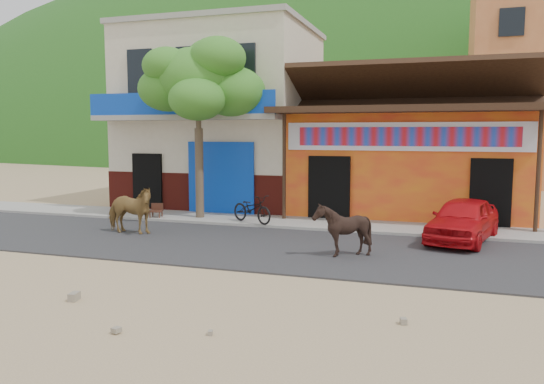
{
  "coord_description": "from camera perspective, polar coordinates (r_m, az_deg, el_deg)",
  "views": [
    {
      "loc": [
        3.24,
        -10.33,
        2.98
      ],
      "look_at": [
        -1.11,
        3.0,
        1.4
      ],
      "focal_mm": 35.0,
      "sensor_mm": 36.0,
      "label": 1
    }
  ],
  "objects": [
    {
      "name": "ground",
      "position": [
        11.23,
        0.65,
        -8.96
      ],
      "size": [
        120.0,
        120.0,
        0.0
      ],
      "primitive_type": "plane",
      "color": "#9E825B",
      "rests_on": "ground"
    },
    {
      "name": "road",
      "position": [
        13.56,
        3.84,
        -6.19
      ],
      "size": [
        60.0,
        5.0,
        0.04
      ],
      "primitive_type": "cube",
      "color": "#28282B",
      "rests_on": "ground"
    },
    {
      "name": "sidewalk",
      "position": [
        16.91,
        6.77,
        -3.56
      ],
      "size": [
        60.0,
        2.0,
        0.12
      ],
      "primitive_type": "cube",
      "color": "gray",
      "rests_on": "ground"
    },
    {
      "name": "dance_club",
      "position": [
        20.41,
        14.58,
        2.91
      ],
      "size": [
        8.0,
        6.0,
        3.6
      ],
      "primitive_type": "cube",
      "color": "orange",
      "rests_on": "ground"
    },
    {
      "name": "cafe_building",
      "position": [
        22.14,
        -5.22,
        7.75
      ],
      "size": [
        7.0,
        6.0,
        7.0
      ],
      "primitive_type": "cube",
      "color": "beige",
      "rests_on": "ground"
    },
    {
      "name": "hillside",
      "position": [
        80.9,
        16.07,
        12.59
      ],
      "size": [
        100.0,
        40.0,
        24.0
      ],
      "primitive_type": "ellipsoid",
      "color": "#194C14",
      "rests_on": "ground"
    },
    {
      "name": "tree",
      "position": [
        17.94,
        -7.89,
        6.81
      ],
      "size": [
        3.0,
        3.0,
        6.0
      ],
      "primitive_type": null,
      "color": "#2D721E",
      "rests_on": "sidewalk"
    },
    {
      "name": "cow_tan",
      "position": [
        15.96,
        -15.09,
        -1.89
      ],
      "size": [
        1.66,
        0.78,
        1.39
      ],
      "primitive_type": "imported",
      "rotation": [
        0.0,
        0.0,
        1.55
      ],
      "color": "olive",
      "rests_on": "road"
    },
    {
      "name": "cow_dark",
      "position": [
        12.72,
        7.58,
        -4.03
      ],
      "size": [
        1.34,
        1.24,
        1.29
      ],
      "primitive_type": "imported",
      "rotation": [
        0.0,
        0.0,
        -1.76
      ],
      "color": "black",
      "rests_on": "road"
    },
    {
      "name": "red_car",
      "position": [
        15.25,
        19.86,
        -2.8
      ],
      "size": [
        2.27,
        3.75,
        1.19
      ],
      "primitive_type": "imported",
      "rotation": [
        0.0,
        0.0,
        -0.26
      ],
      "color": "red",
      "rests_on": "road"
    },
    {
      "name": "scooter",
      "position": [
        16.84,
        -2.16,
        -1.8
      ],
      "size": [
        1.8,
        1.33,
        0.9
      ],
      "primitive_type": "imported",
      "rotation": [
        0.0,
        0.0,
        1.09
      ],
      "color": "black",
      "rests_on": "sidewalk"
    },
    {
      "name": "cafe_chair_left",
      "position": [
        19.22,
        -13.99,
        -0.84
      ],
      "size": [
        0.47,
        0.47,
        0.99
      ],
      "primitive_type": null,
      "rotation": [
        0.0,
        0.0,
        0.02
      ],
      "color": "#472917",
      "rests_on": "sidewalk"
    },
    {
      "name": "cafe_chair_right",
      "position": [
        18.32,
        -12.39,
        -1.33
      ],
      "size": [
        0.49,
        0.49,
        0.87
      ],
      "primitive_type": null,
      "rotation": [
        0.0,
        0.0,
        0.24
      ],
      "color": "#53281B",
      "rests_on": "sidewalk"
    }
  ]
}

